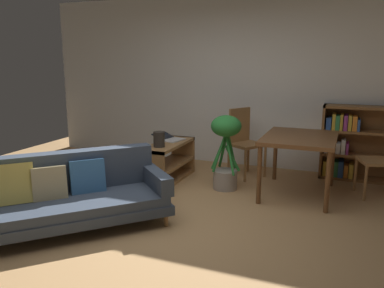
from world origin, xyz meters
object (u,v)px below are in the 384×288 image
Objects in this scene: fabric_couch at (68,194)px; dining_chair_far at (244,138)px; open_laptop at (170,138)px; potted_floor_plant at (226,146)px; media_console at (169,162)px; bookshelf at (367,144)px; desk_speaker at (159,139)px; dining_table at (300,142)px.

fabric_couch is 1.95× the size of dining_chair_far.
open_laptop is 0.98m from potted_floor_plant.
bookshelf is at bearing 22.53° from media_console.
desk_speaker reaches higher than fabric_couch.
potted_floor_plant is (0.86, -0.06, 0.32)m from media_console.
bookshelf is at bearing 27.20° from desk_speaker.
fabric_couch reaches higher than media_console.
fabric_couch is 4.22× the size of open_laptop.
bookshelf reaches higher than dining_chair_far.
dining_table is 1.30m from bookshelf.
desk_speaker is at bearing 79.83° from fabric_couch.
potted_floor_plant reaches higher than dining_table.
open_laptop is at bearing 97.65° from desk_speaker.
dining_table is (2.08, 1.90, 0.33)m from fabric_couch.
potted_floor_plant is 0.70m from dining_chair_far.
potted_floor_plant is at bearing 13.14° from desk_speaker.
dining_table is at bearing 8.86° from potted_floor_plant.
bookshelf is at bearing 50.69° from dining_table.
potted_floor_plant is 0.67× the size of bookshelf.
desk_speaker is at bearing -92.45° from media_console.
media_console is 0.47m from desk_speaker.
dining_chair_far reaches higher than dining_table.
open_laptop is 0.48m from desk_speaker.
fabric_couch is 1.60m from desk_speaker.
dining_chair_far is (1.00, 0.43, -0.01)m from open_laptop.
open_laptop is 1.87m from dining_table.
bookshelf is (2.89, 2.89, 0.17)m from fabric_couch.
desk_speaker is at bearing -152.80° from bookshelf.
fabric_couch is at bearing -99.06° from media_console.
dining_table is 0.78× the size of bookshelf.
potted_floor_plant reaches higher than desk_speaker.
potted_floor_plant is at bearing -146.77° from bookshelf.
dining_chair_far reaches higher than potted_floor_plant.
dining_chair_far is at bearing 43.78° from desk_speaker.
potted_floor_plant reaches higher than media_console.
dining_table is (1.86, -0.12, 0.11)m from open_laptop.
dining_table is 1.15× the size of dining_chair_far.
open_laptop is 0.46× the size of potted_floor_plant.
fabric_couch reaches higher than open_laptop.
open_laptop is 0.31× the size of bookshelf.
potted_floor_plant reaches higher than fabric_couch.
dining_table is at bearing 2.71° from media_console.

